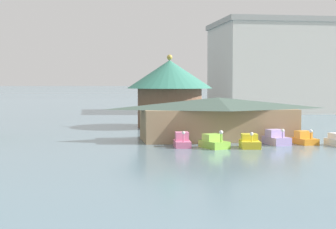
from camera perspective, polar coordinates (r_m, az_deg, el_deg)
name	(u,v)px	position (r m, az deg, el deg)	size (l,w,h in m)	color
pedal_boat_pink	(182,141)	(46.82, 1.54, -2.89)	(1.54, 2.70, 1.50)	pink
pedal_boat_lime	(214,142)	(46.13, 4.96, -3.03)	(2.43, 3.06, 1.64)	#8CCC3F
pedal_boat_yellow	(250,142)	(46.71, 8.82, -2.98)	(2.03, 2.87, 1.47)	yellow
pedal_boat_lavender	(276,139)	(49.66, 11.60, -2.56)	(2.02, 2.99, 1.54)	#B299D8
pedal_boat_orange	(304,139)	(50.54, 14.53, -2.57)	(1.92, 2.62, 1.45)	orange
boathouse	(218,118)	(52.47, 5.41, -0.35)	(16.12, 6.83, 4.24)	#9E7F5B
green_roof_pavilion	(170,89)	(67.50, 0.18, 2.79)	(10.93, 10.93, 9.28)	brown
background_building_block	(309,67)	(108.41, 14.99, 4.98)	(37.42, 20.05, 17.60)	beige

